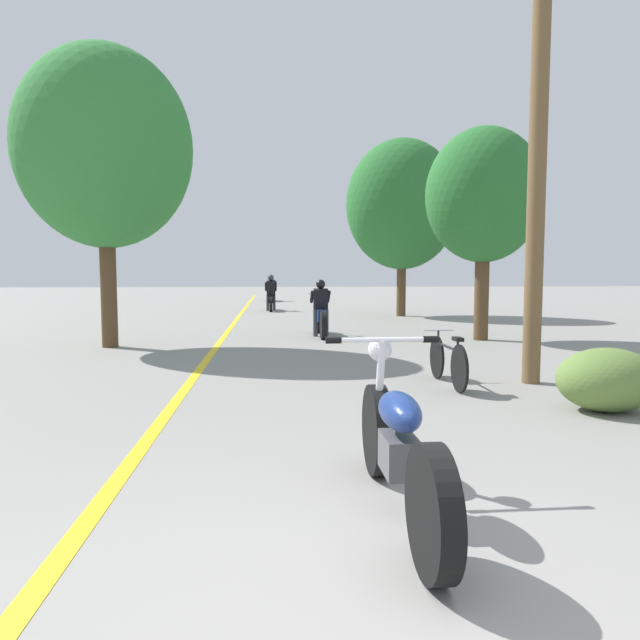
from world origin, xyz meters
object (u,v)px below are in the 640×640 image
object	(u,v)px
roadside_tree_right_near	(484,196)
motorcycle_rider_lead	(321,315)
motorcycle_foreground	(398,445)
motorcycle_rider_mid	(271,297)
utility_pole	(538,139)
bicycle_parked	(448,361)
roadside_tree_left	(104,148)
motorcycle_rider_far	(272,291)
roadside_tree_right_far	(402,205)

from	to	relation	value
roadside_tree_right_near	motorcycle_rider_lead	bearing A→B (deg)	163.05
motorcycle_foreground	motorcycle_rider_mid	world-z (taller)	motorcycle_rider_mid
utility_pole	motorcycle_rider_lead	distance (m)	7.10
motorcycle_rider_mid	bicycle_parked	xyz separation A→B (m)	(2.38, -15.50, -0.22)
utility_pole	roadside_tree_left	size ratio (longest dim) A/B	1.07
utility_pole	motorcycle_rider_far	xyz separation A→B (m)	(-3.53, 23.34, -2.78)
roadside_tree_left	bicycle_parked	world-z (taller)	roadside_tree_left
motorcycle_rider_mid	motorcycle_rider_far	size ratio (longest dim) A/B	0.98
motorcycle_foreground	bicycle_parked	bearing A→B (deg)	68.42
bicycle_parked	utility_pole	bearing A→B (deg)	3.10
roadside_tree_right_near	bicycle_parked	world-z (taller)	roadside_tree_right_near
motorcycle_rider_far	motorcycle_foreground	bearing A→B (deg)	-88.44
motorcycle_rider_lead	motorcycle_rider_mid	size ratio (longest dim) A/B	1.07
motorcycle_foreground	motorcycle_rider_lead	bearing A→B (deg)	87.78
roadside_tree_right_near	motorcycle_rider_lead	distance (m)	4.59
roadside_tree_right_far	motorcycle_rider_far	world-z (taller)	roadside_tree_right_far
motorcycle_rider_lead	motorcycle_rider_far	xyz separation A→B (m)	(-1.14, 17.27, 0.01)
roadside_tree_right_near	roadside_tree_right_far	distance (m)	7.28
roadside_tree_left	motorcycle_rider_mid	bearing A→B (deg)	73.42
roadside_tree_right_near	motorcycle_rider_far	bearing A→B (deg)	104.35
motorcycle_rider_far	roadside_tree_left	bearing A→B (deg)	-100.00
motorcycle_rider_far	roadside_tree_right_far	bearing A→B (deg)	-67.85
roadside_tree_right_far	motorcycle_rider_lead	xyz separation A→B (m)	(-3.38, -6.16, -3.36)
motorcycle_rider_mid	motorcycle_rider_far	xyz separation A→B (m)	(0.05, 7.90, -0.03)
roadside_tree_right_near	roadside_tree_left	bearing A→B (deg)	-175.93
motorcycle_rider_lead	bicycle_parked	size ratio (longest dim) A/B	1.30
roadside_tree_right_near	roadside_tree_right_far	size ratio (longest dim) A/B	0.77
motorcycle_rider_mid	motorcycle_rider_far	distance (m)	7.90
motorcycle_foreground	bicycle_parked	world-z (taller)	motorcycle_foreground
utility_pole	roadside_tree_right_far	xyz separation A→B (m)	(0.99, 12.24, 0.58)
motorcycle_rider_lead	roadside_tree_right_far	bearing A→B (deg)	61.26
motorcycle_rider_far	bicycle_parked	bearing A→B (deg)	-84.32
motorcycle_rider_lead	motorcycle_rider_mid	xyz separation A→B (m)	(-1.20, 9.36, 0.04)
motorcycle_rider_lead	roadside_tree_right_near	bearing A→B (deg)	-16.95
motorcycle_foreground	utility_pole	bearing A→B (deg)	55.60
roadside_tree_left	motorcycle_rider_mid	xyz separation A→B (m)	(3.28, 11.02, -3.44)
roadside_tree_left	motorcycle_rider_lead	bearing A→B (deg)	20.27
roadside_tree_left	motorcycle_foreground	size ratio (longest dim) A/B	2.78
roadside_tree_right_near	motorcycle_foreground	size ratio (longest dim) A/B	2.19
utility_pole	motorcycle_rider_mid	size ratio (longest dim) A/B	3.30
roadside_tree_right_far	motorcycle_foreground	world-z (taller)	roadside_tree_right_far
motorcycle_rider_lead	bicycle_parked	bearing A→B (deg)	-79.05
roadside_tree_left	motorcycle_rider_mid	size ratio (longest dim) A/B	3.09
roadside_tree_right_near	motorcycle_rider_lead	size ratio (longest dim) A/B	2.27
roadside_tree_right_near	bicycle_parked	bearing A→B (deg)	-115.05
motorcycle_rider_mid	bicycle_parked	bearing A→B (deg)	-81.26
motorcycle_foreground	motorcycle_rider_mid	xyz separation A→B (m)	(-0.80, 19.50, 0.12)
roadside_tree_right_far	roadside_tree_left	world-z (taller)	roadside_tree_right_far
roadside_tree_right_near	motorcycle_foreground	bearing A→B (deg)	-113.54
motorcycle_rider_lead	bicycle_parked	distance (m)	6.26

